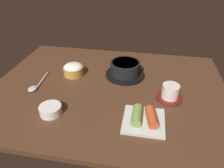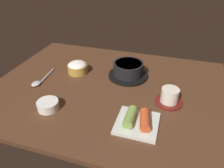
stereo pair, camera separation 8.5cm
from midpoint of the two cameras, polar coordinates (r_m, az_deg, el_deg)
dining_table at (r=89.72cm, az=1.88°, el=-1.37°), size 100.00×76.00×2.00cm
stone_pot at (r=95.60cm, az=7.05°, el=3.75°), size 18.10×18.10×6.98cm
rice_bowl at (r=99.15cm, az=-7.03°, el=4.55°), size 9.35×9.35×5.69cm
tea_cup_with_saucer at (r=82.49cm, az=18.41°, el=-3.45°), size 10.29×10.29×6.33cm
kimchi_plate at (r=71.12cm, az=10.45°, el=-10.05°), size 14.09×14.09×4.42cm
side_bowl_near at (r=78.61cm, az=-14.25°, el=-5.68°), size 7.90×7.90×3.23cm
spoon at (r=95.81cm, az=-16.99°, el=0.63°), size 3.60×16.61×1.35cm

